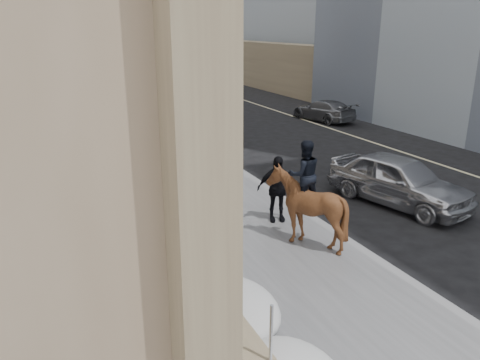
# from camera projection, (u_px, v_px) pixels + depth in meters

# --- Properties ---
(ground) EXTENTS (140.00, 140.00, 0.00)m
(ground) POSITION_uv_depth(u_px,v_px,m) (303.00, 310.00, 9.24)
(ground) COLOR black
(ground) RESTS_ON ground
(sidewalk) EXTENTS (5.00, 80.00, 0.12)m
(sidewalk) POSITION_uv_depth(u_px,v_px,m) (166.00, 172.00, 17.89)
(sidewalk) COLOR #535355
(sidewalk) RESTS_ON ground
(curb) EXTENTS (0.24, 80.00, 0.12)m
(curb) POSITION_uv_depth(u_px,v_px,m) (229.00, 164.00, 18.91)
(curb) COLOR slate
(curb) RESTS_ON ground
(lane_line) EXTENTS (0.15, 70.00, 0.01)m
(lane_line) POSITION_uv_depth(u_px,v_px,m) (383.00, 146.00, 21.99)
(lane_line) COLOR #BFB78C
(lane_line) RESTS_ON ground
(far_podium) EXTENTS (2.00, 80.00, 4.00)m
(far_podium) POSITION_uv_depth(u_px,v_px,m) (466.00, 97.00, 23.31)
(far_podium) COLOR #75644B
(far_podium) RESTS_ON ground
(streetlight_mid) EXTENTS (1.71, 0.24, 8.00)m
(streetlight_mid) POSITION_uv_depth(u_px,v_px,m) (196.00, 44.00, 21.01)
(streetlight_mid) COLOR #2D2D30
(streetlight_mid) RESTS_ON ground
(streetlight_far) EXTENTS (1.71, 0.24, 8.00)m
(streetlight_far) POSITION_uv_depth(u_px,v_px,m) (116.00, 36.00, 38.35)
(streetlight_far) COLOR #2D2D30
(streetlight_far) RESTS_ON ground
(traffic_signal) EXTENTS (4.10, 0.22, 6.00)m
(traffic_signal) POSITION_uv_depth(u_px,v_px,m) (142.00, 50.00, 27.87)
(traffic_signal) COLOR #2D2D30
(traffic_signal) RESTS_ON ground
(snow_bank) EXTENTS (1.70, 18.10, 0.76)m
(snow_bank) POSITION_uv_depth(u_px,v_px,m) (139.00, 180.00, 15.57)
(snow_bank) COLOR silver
(snow_bank) RESTS_ON sidewalk
(mounted_horse_left) EXTENTS (1.25, 2.34, 2.61)m
(mounted_horse_left) POSITION_uv_depth(u_px,v_px,m) (174.00, 204.00, 11.60)
(mounted_horse_left) COLOR #412113
(mounted_horse_left) RESTS_ON sidewalk
(mounted_horse_right) EXTENTS (1.87, 2.03, 2.64)m
(mounted_horse_right) POSITION_uv_depth(u_px,v_px,m) (306.00, 203.00, 11.51)
(mounted_horse_right) COLOR #472814
(mounted_horse_right) RESTS_ON sidewalk
(pedestrian) EXTENTS (1.19, 0.76, 1.88)m
(pedestrian) POSITION_uv_depth(u_px,v_px,m) (277.00, 189.00, 12.98)
(pedestrian) COLOR black
(pedestrian) RESTS_ON sidewalk
(car_silver) EXTENTS (2.89, 4.93, 1.57)m
(car_silver) POSITION_uv_depth(u_px,v_px,m) (399.00, 180.00, 14.58)
(car_silver) COLOR #AFB1B7
(car_silver) RESTS_ON ground
(car_grey) EXTENTS (2.45, 4.48, 1.23)m
(car_grey) POSITION_uv_depth(u_px,v_px,m) (323.00, 110.00, 27.71)
(car_grey) COLOR slate
(car_grey) RESTS_ON ground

